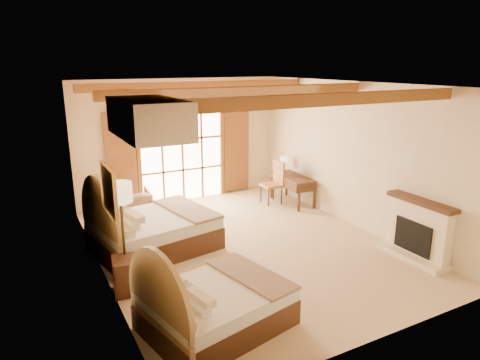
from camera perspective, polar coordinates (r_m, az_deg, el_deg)
floor at (r=8.76m, az=0.61°, el=-8.75°), size 7.00×7.00×0.00m
wall_back at (r=11.37m, az=-7.86°, el=5.21°), size 5.50×0.00×5.50m
wall_left at (r=7.37m, az=-18.48°, el=-1.03°), size 0.00×7.00×7.00m
wall_right at (r=9.82m, az=14.90°, el=3.23°), size 0.00×7.00×7.00m
ceiling at (r=8.00m, az=0.68°, el=12.65°), size 7.00×7.00×0.00m
ceiling_beams at (r=8.01m, az=0.68°, el=11.79°), size 5.39×4.60×0.18m
french_doors at (r=11.38m, az=-7.69°, el=3.43°), size 3.95×0.08×2.60m
fireplace at (r=8.71m, az=22.58°, el=-6.50°), size 0.46×1.40×1.16m
painting at (r=6.63m, az=-17.06°, el=-1.37°), size 0.06×0.95×0.75m
canopy_valance at (r=5.26m, az=-12.09°, el=8.12°), size 0.70×1.40×0.45m
bed_near at (r=6.12m, az=-4.37°, el=-16.26°), size 2.17×1.79×1.25m
bed_far at (r=8.58m, az=-12.40°, el=-6.45°), size 2.50×2.05×1.47m
nightstand at (r=7.25m, az=-14.62°, el=-12.17°), size 0.56×0.56×0.58m
floor_lamp at (r=6.95m, az=-15.66°, el=-2.47°), size 0.38×0.38×1.79m
armchair at (r=10.22m, az=-14.12°, el=-3.38°), size 0.87×0.89×0.75m
ottoman at (r=10.11m, az=-8.74°, el=-4.24°), size 0.70×0.70×0.43m
desk at (r=11.28m, az=7.00°, el=-1.15°), size 0.68×1.40×0.73m
desk_chair at (r=11.23m, az=4.31°, el=-1.38°), size 0.50×0.50×1.12m
desk_lamp at (r=11.55m, az=5.94°, el=2.59°), size 0.20×0.20×0.41m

